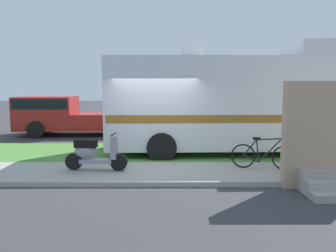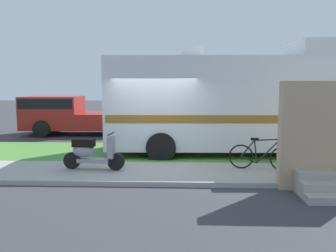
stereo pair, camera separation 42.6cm
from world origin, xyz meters
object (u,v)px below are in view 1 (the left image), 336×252
(bottle_green, at_px, (291,164))
(bottle_spare, at_px, (288,171))
(bicycle, at_px, (263,155))
(scooter, at_px, (93,153))
(pickup_truck_near, at_px, (66,114))
(motorhome_rv, at_px, (228,102))

(bottle_green, distance_m, bottle_spare, 0.91)
(bicycle, bearing_deg, scooter, -178.35)
(pickup_truck_near, height_order, bottle_spare, pickup_truck_near)
(bottle_green, bearing_deg, bicycle, -169.01)
(motorhome_rv, relative_size, bottle_green, 34.58)
(bicycle, xyz_separation_m, bottle_green, (0.81, 0.16, -0.27))
(motorhome_rv, bearing_deg, bicycle, -79.02)
(bottle_spare, bearing_deg, bicycle, 123.24)
(scooter, xyz_separation_m, bottle_green, (5.22, 0.28, -0.36))
(motorhome_rv, distance_m, bottle_green, 3.12)
(bicycle, relative_size, bottle_spare, 6.68)
(motorhome_rv, height_order, bottle_green, motorhome_rv)
(motorhome_rv, height_order, bottle_spare, motorhome_rv)
(pickup_truck_near, bearing_deg, bottle_green, -40.32)
(bottle_spare, bearing_deg, bottle_green, 66.14)
(scooter, height_order, pickup_truck_near, pickup_truck_near)
(scooter, xyz_separation_m, bicycle, (4.41, 0.13, -0.09))
(pickup_truck_near, height_order, bottle_green, pickup_truck_near)
(pickup_truck_near, relative_size, bottle_spare, 23.19)
(motorhome_rv, relative_size, scooter, 4.78)
(bicycle, xyz_separation_m, bottle_spare, (0.44, -0.67, -0.26))
(bicycle, bearing_deg, pickup_truck_near, 135.99)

